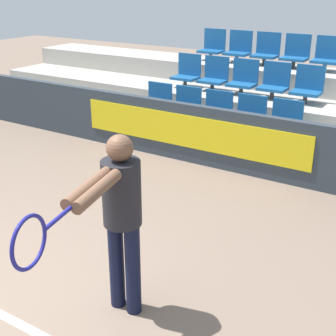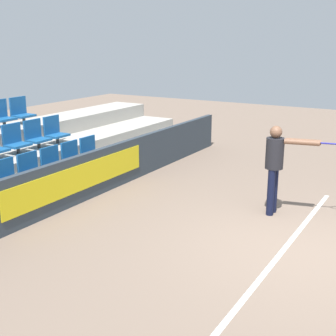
# 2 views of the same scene
# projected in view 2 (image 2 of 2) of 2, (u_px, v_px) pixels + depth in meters

# --- Properties ---
(ground_plane) EXTENTS (30.00, 30.00, 0.00)m
(ground_plane) POSITION_uv_depth(u_px,v_px,m) (299.00, 248.00, 7.01)
(ground_plane) COLOR #7A6656
(court_baseline) EXTENTS (5.41, 0.08, 0.01)m
(court_baseline) POSITION_uv_depth(u_px,v_px,m) (287.00, 245.00, 7.10)
(court_baseline) COLOR white
(court_baseline) RESTS_ON ground
(barrier_wall) EXTENTS (11.28, 0.14, 0.92)m
(barrier_wall) POSITION_uv_depth(u_px,v_px,m) (82.00, 178.00, 8.94)
(barrier_wall) COLOR #2D3842
(barrier_wall) RESTS_ON ground
(bleacher_tier_front) EXTENTS (10.88, 1.04, 0.37)m
(bleacher_tier_front) POSITION_uv_depth(u_px,v_px,m) (59.00, 187.00, 9.31)
(bleacher_tier_front) COLOR #ADA89E
(bleacher_tier_front) RESTS_ON ground
(bleacher_tier_middle) EXTENTS (10.88, 1.04, 0.73)m
(bleacher_tier_middle) POSITION_uv_depth(u_px,v_px,m) (22.00, 171.00, 9.76)
(bleacher_tier_middle) COLOR #ADA89E
(bleacher_tier_middle) RESTS_ON ground
(stadium_chair_0) EXTENTS (0.48, 0.37, 0.61)m
(stadium_chair_0) POSITION_uv_depth(u_px,v_px,m) (7.00, 178.00, 8.28)
(stadium_chair_0) COLOR #333333
(stadium_chair_0) RESTS_ON bleacher_tier_front
(stadium_chair_1) EXTENTS (0.48, 0.37, 0.61)m
(stadium_chair_1) POSITION_uv_depth(u_px,v_px,m) (31.00, 171.00, 8.76)
(stadium_chair_1) COLOR #333333
(stadium_chair_1) RESTS_ON bleacher_tier_front
(stadium_chair_2) EXTENTS (0.48, 0.37, 0.61)m
(stadium_chair_2) POSITION_uv_depth(u_px,v_px,m) (53.00, 164.00, 9.24)
(stadium_chair_2) COLOR #333333
(stadium_chair_2) RESTS_ON bleacher_tier_front
(stadium_chair_3) EXTENTS (0.48, 0.37, 0.61)m
(stadium_chair_3) POSITION_uv_depth(u_px,v_px,m) (73.00, 158.00, 9.72)
(stadium_chair_3) COLOR #333333
(stadium_chair_3) RESTS_ON bleacher_tier_front
(stadium_chair_4) EXTENTS (0.48, 0.37, 0.61)m
(stadium_chair_4) POSITION_uv_depth(u_px,v_px,m) (91.00, 152.00, 10.21)
(stadium_chair_4) COLOR #333333
(stadium_chair_4) RESTS_ON bleacher_tier_front
(stadium_chair_7) EXTENTS (0.48, 0.37, 0.61)m
(stadium_chair_7) POSITION_uv_depth(u_px,v_px,m) (15.00, 140.00, 9.65)
(stadium_chair_7) COLOR #333333
(stadium_chair_7) RESTS_ON bleacher_tier_middle
(stadium_chair_8) EXTENTS (0.48, 0.37, 0.61)m
(stadium_chair_8) POSITION_uv_depth(u_px,v_px,m) (36.00, 135.00, 10.13)
(stadium_chair_8) COLOR #333333
(stadium_chair_8) RESTS_ON bleacher_tier_middle
(stadium_chair_9) EXTENTS (0.48, 0.37, 0.61)m
(stadium_chair_9) POSITION_uv_depth(u_px,v_px,m) (55.00, 131.00, 10.61)
(stadium_chair_9) COLOR #333333
(stadium_chair_9) RESTS_ON bleacher_tier_middle
(stadium_chair_13) EXTENTS (0.48, 0.37, 0.61)m
(stadium_chair_13) POSITION_uv_depth(u_px,v_px,m) (1.00, 115.00, 10.54)
(stadium_chair_13) COLOR #333333
(stadium_chair_13) RESTS_ON bleacher_tier_back
(stadium_chair_14) EXTENTS (0.48, 0.37, 0.61)m
(stadium_chair_14) POSITION_uv_depth(u_px,v_px,m) (21.00, 111.00, 11.02)
(stadium_chair_14) COLOR #333333
(stadium_chair_14) RESTS_ON bleacher_tier_back
(tennis_player) EXTENTS (0.47, 1.48, 1.59)m
(tennis_player) POSITION_uv_depth(u_px,v_px,m) (278.00, 161.00, 8.12)
(tennis_player) COLOR black
(tennis_player) RESTS_ON ground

